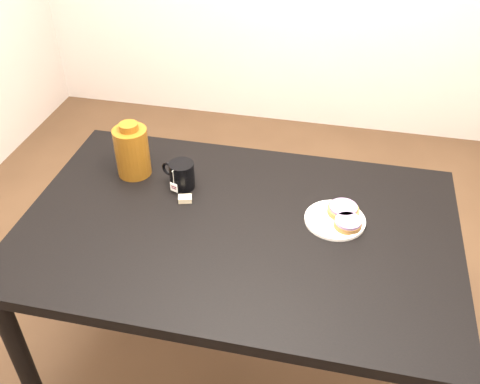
{
  "coord_description": "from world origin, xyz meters",
  "views": [
    {
      "loc": [
        0.28,
        -1.26,
        1.88
      ],
      "look_at": [
        -0.01,
        0.09,
        0.81
      ],
      "focal_mm": 40.0,
      "sensor_mm": 36.0,
      "label": 1
    }
  ],
  "objects_px": {
    "bagel_package": "(132,151)",
    "mug": "(181,175)",
    "table": "(238,244)",
    "plate": "(335,219)",
    "bagel_back": "(343,210)",
    "teabag_pouch": "(185,199)",
    "bagel_front": "(348,223)"
  },
  "relations": [
    {
      "from": "plate",
      "to": "mug",
      "type": "bearing_deg",
      "value": 171.99
    },
    {
      "from": "bagel_package",
      "to": "teabag_pouch",
      "type": "bearing_deg",
      "value": -27.86
    },
    {
      "from": "table",
      "to": "plate",
      "type": "distance_m",
      "value": 0.33
    },
    {
      "from": "plate",
      "to": "bagel_package",
      "type": "bearing_deg",
      "value": 170.88
    },
    {
      "from": "teabag_pouch",
      "to": "bagel_package",
      "type": "xyz_separation_m",
      "value": [
        -0.23,
        0.12,
        0.09
      ]
    },
    {
      "from": "plate",
      "to": "bagel_front",
      "type": "height_order",
      "value": "bagel_front"
    },
    {
      "from": "plate",
      "to": "bagel_front",
      "type": "bearing_deg",
      "value": -35.85
    },
    {
      "from": "mug",
      "to": "table",
      "type": "bearing_deg",
      "value": -14.96
    },
    {
      "from": "table",
      "to": "bagel_front",
      "type": "bearing_deg",
      "value": 8.9
    },
    {
      "from": "bagel_back",
      "to": "bagel_package",
      "type": "xyz_separation_m",
      "value": [
        -0.75,
        0.08,
        0.07
      ]
    },
    {
      "from": "bagel_front",
      "to": "mug",
      "type": "relative_size",
      "value": 0.89
    },
    {
      "from": "plate",
      "to": "mug",
      "type": "relative_size",
      "value": 1.42
    },
    {
      "from": "bagel_back",
      "to": "teabag_pouch",
      "type": "xyz_separation_m",
      "value": [
        -0.53,
        -0.04,
        -0.01
      ]
    },
    {
      "from": "bagel_front",
      "to": "mug",
      "type": "distance_m",
      "value": 0.59
    },
    {
      "from": "bagel_package",
      "to": "mug",
      "type": "bearing_deg",
      "value": -12.19
    },
    {
      "from": "bagel_package",
      "to": "plate",
      "type": "bearing_deg",
      "value": -9.12
    },
    {
      "from": "table",
      "to": "plate",
      "type": "xyz_separation_m",
      "value": [
        0.3,
        0.08,
        0.09
      ]
    },
    {
      "from": "mug",
      "to": "bagel_package",
      "type": "xyz_separation_m",
      "value": [
        -0.19,
        0.04,
        0.05
      ]
    },
    {
      "from": "mug",
      "to": "teabag_pouch",
      "type": "bearing_deg",
      "value": -47.15
    },
    {
      "from": "table",
      "to": "bagel_package",
      "type": "bearing_deg",
      "value": 154.83
    },
    {
      "from": "plate",
      "to": "bagel_package",
      "type": "xyz_separation_m",
      "value": [
        -0.73,
        0.12,
        0.09
      ]
    },
    {
      "from": "mug",
      "to": "plate",
      "type": "bearing_deg",
      "value": 11.12
    },
    {
      "from": "table",
      "to": "bagel_package",
      "type": "relative_size",
      "value": 6.86
    },
    {
      "from": "table",
      "to": "bagel_back",
      "type": "xyz_separation_m",
      "value": [
        0.33,
        0.12,
        0.11
      ]
    },
    {
      "from": "teabag_pouch",
      "to": "bagel_package",
      "type": "relative_size",
      "value": 0.22
    },
    {
      "from": "table",
      "to": "bagel_package",
      "type": "height_order",
      "value": "bagel_package"
    },
    {
      "from": "table",
      "to": "bagel_package",
      "type": "xyz_separation_m",
      "value": [
        -0.43,
        0.2,
        0.18
      ]
    },
    {
      "from": "bagel_back",
      "to": "table",
      "type": "bearing_deg",
      "value": -159.76
    },
    {
      "from": "table",
      "to": "mug",
      "type": "relative_size",
      "value": 10.14
    },
    {
      "from": "table",
      "to": "plate",
      "type": "relative_size",
      "value": 7.15
    },
    {
      "from": "table",
      "to": "plate",
      "type": "bearing_deg",
      "value": 15.4
    },
    {
      "from": "bagel_back",
      "to": "teabag_pouch",
      "type": "relative_size",
      "value": 3.16
    }
  ]
}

